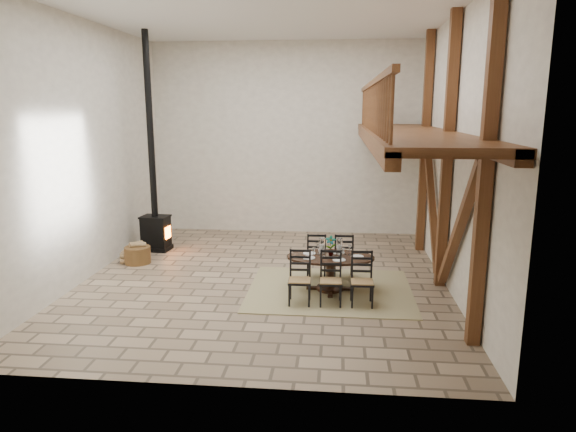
# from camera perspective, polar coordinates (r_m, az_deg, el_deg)

# --- Properties ---
(ground) EXTENTS (8.00, 8.00, 0.00)m
(ground) POSITION_cam_1_polar(r_m,az_deg,el_deg) (10.25, -2.61, -7.00)
(ground) COLOR #9F866A
(ground) RESTS_ON ground
(room_shell) EXTENTS (7.02, 8.02, 5.01)m
(room_shell) POSITION_cam_1_polar(r_m,az_deg,el_deg) (9.59, 4.38, 10.06)
(room_shell) COLOR white
(room_shell) RESTS_ON ground
(rug) EXTENTS (3.00, 2.50, 0.02)m
(rug) POSITION_cam_1_polar(r_m,az_deg,el_deg) (9.65, 4.68, -8.19)
(rug) COLOR tan
(rug) RESTS_ON ground
(dining_table) EXTENTS (1.63, 1.82, 1.03)m
(dining_table) POSITION_cam_1_polar(r_m,az_deg,el_deg) (9.44, 4.72, -6.31)
(dining_table) COLOR black
(dining_table) RESTS_ON ground
(wood_stove) EXTENTS (0.69, 0.55, 5.00)m
(wood_stove) POSITION_cam_1_polar(r_m,az_deg,el_deg) (12.38, -14.63, 1.37)
(wood_stove) COLOR black
(wood_stove) RESTS_ON ground
(log_basket) EXTENTS (0.56, 0.56, 0.46)m
(log_basket) POSITION_cam_1_polar(r_m,az_deg,el_deg) (11.65, -16.37, -4.10)
(log_basket) COLOR brown
(log_basket) RESTS_ON ground
(log_stack) EXTENTS (0.41, 0.42, 0.24)m
(log_stack) POSITION_cam_1_polar(r_m,az_deg,el_deg) (11.79, -17.20, -4.37)
(log_stack) COLOR tan
(log_stack) RESTS_ON ground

